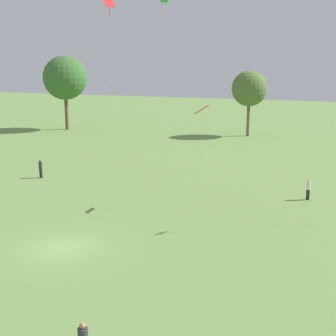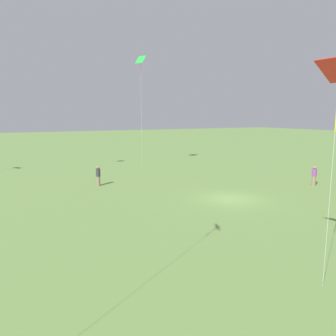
% 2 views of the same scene
% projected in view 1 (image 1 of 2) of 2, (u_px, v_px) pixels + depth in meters
% --- Properties ---
extents(ground_plane, '(240.00, 240.00, 0.00)m').
position_uv_depth(ground_plane, '(62.00, 248.00, 29.09)').
color(ground_plane, '#6B8E47').
extents(tree_0, '(7.28, 7.28, 12.29)m').
position_uv_depth(tree_0, '(65.00, 78.00, 77.88)').
color(tree_0, brown).
rests_on(tree_0, ground_plane).
extents(tree_1, '(5.42, 5.42, 10.00)m').
position_uv_depth(tree_1, '(249.00, 89.00, 71.32)').
color(tree_1, brown).
rests_on(tree_1, ground_plane).
extents(person_1, '(0.47, 0.47, 1.73)m').
position_uv_depth(person_1, '(308.00, 190.00, 39.02)').
color(person_1, '#232328').
rests_on(person_1, ground_plane).
extents(person_4, '(0.49, 0.49, 1.85)m').
position_uv_depth(person_4, '(41.00, 169.00, 46.43)').
color(person_4, '#232328').
rests_on(person_4, ground_plane).
extents(kite_2, '(1.36, 1.23, 18.16)m').
position_uv_depth(kite_2, '(163.00, 6.00, 49.12)').
color(kite_2, green).
rests_on(kite_2, ground_plane).
extents(kite_4, '(1.24, 1.33, 17.29)m').
position_uv_depth(kite_4, '(110.00, 10.00, 45.85)').
color(kite_4, red).
rests_on(kite_4, ground_plane).
extents(kite_6, '(1.15, 1.33, 8.09)m').
position_uv_depth(kite_6, '(202.00, 111.00, 36.15)').
color(kite_6, red).
rests_on(kite_6, ground_plane).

